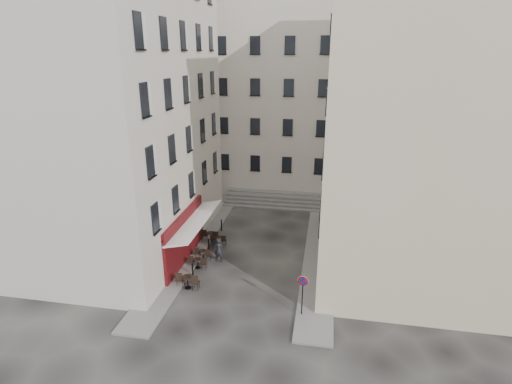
% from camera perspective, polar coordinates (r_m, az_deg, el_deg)
% --- Properties ---
extents(ground, '(90.00, 90.00, 0.00)m').
position_cam_1_polar(ground, '(26.16, -1.38, -11.57)').
color(ground, black).
rests_on(ground, ground).
extents(sidewalk_left, '(2.00, 22.00, 0.12)m').
position_cam_1_polar(sidewalk_left, '(30.60, -8.19, -6.79)').
color(sidewalk_left, slate).
rests_on(sidewalk_left, ground).
extents(sidewalk_right, '(2.00, 18.00, 0.12)m').
position_cam_1_polar(sidewalk_right, '(28.32, 8.95, -9.10)').
color(sidewalk_right, slate).
rests_on(sidewalk_right, ground).
extents(building_left, '(12.20, 16.20, 20.60)m').
position_cam_1_polar(building_left, '(29.35, -21.25, 11.96)').
color(building_left, beige).
rests_on(building_left, ground).
extents(building_right, '(12.20, 14.20, 18.60)m').
position_cam_1_polar(building_right, '(26.44, 23.31, 8.81)').
color(building_right, '#C5B392').
rests_on(building_right, ground).
extents(building_back, '(18.20, 10.20, 18.60)m').
position_cam_1_polar(building_back, '(41.54, 2.57, 13.64)').
color(building_back, beige).
rests_on(building_back, ground).
extents(cafe_storefront, '(1.74, 7.30, 3.50)m').
position_cam_1_polar(cafe_storefront, '(27.22, -9.97, -6.10)').
color(cafe_storefront, '#4C0A11').
rests_on(cafe_storefront, ground).
extents(stone_steps, '(9.00, 3.15, 0.80)m').
position_cam_1_polar(stone_steps, '(37.20, 2.53, -1.18)').
color(stone_steps, '#5C5957').
rests_on(stone_steps, ground).
extents(bollard_near, '(0.12, 0.12, 0.98)m').
position_cam_1_polar(bollard_near, '(25.85, -9.05, -10.89)').
color(bollard_near, black).
rests_on(bollard_near, ground).
extents(bollard_mid, '(0.12, 0.12, 0.98)m').
position_cam_1_polar(bollard_mid, '(28.76, -6.78, -7.48)').
color(bollard_mid, black).
rests_on(bollard_mid, ground).
extents(bollard_far, '(0.12, 0.12, 0.98)m').
position_cam_1_polar(bollard_far, '(31.79, -4.96, -4.69)').
color(bollard_far, black).
rests_on(bollard_far, ground).
extents(no_parking_sign, '(0.55, 0.16, 2.44)m').
position_cam_1_polar(no_parking_sign, '(21.68, 6.68, -13.51)').
color(no_parking_sign, black).
rests_on(no_parking_sign, ground).
extents(bistro_table_a, '(1.43, 0.67, 1.00)m').
position_cam_1_polar(bistro_table_a, '(24.78, -9.70, -12.40)').
color(bistro_table_a, black).
rests_on(bistro_table_a, ground).
extents(bistro_table_b, '(1.23, 0.58, 0.86)m').
position_cam_1_polar(bistro_table_b, '(26.79, -8.29, -9.89)').
color(bistro_table_b, black).
rests_on(bistro_table_b, ground).
extents(bistro_table_c, '(1.18, 0.55, 0.83)m').
position_cam_1_polar(bistro_table_c, '(27.81, -7.54, -8.73)').
color(bistro_table_c, black).
rests_on(bistro_table_c, ground).
extents(bistro_table_d, '(1.16, 0.54, 0.82)m').
position_cam_1_polar(bistro_table_d, '(29.64, -5.34, -6.80)').
color(bistro_table_d, black).
rests_on(bistro_table_d, ground).
extents(bistro_table_e, '(1.29, 0.61, 0.91)m').
position_cam_1_polar(bistro_table_e, '(30.18, -6.48, -6.24)').
color(bistro_table_e, black).
rests_on(bistro_table_e, ground).
extents(pedestrian, '(0.62, 0.41, 1.70)m').
position_cam_1_polar(pedestrian, '(27.26, -5.34, -8.25)').
color(pedestrian, black).
rests_on(pedestrian, ground).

